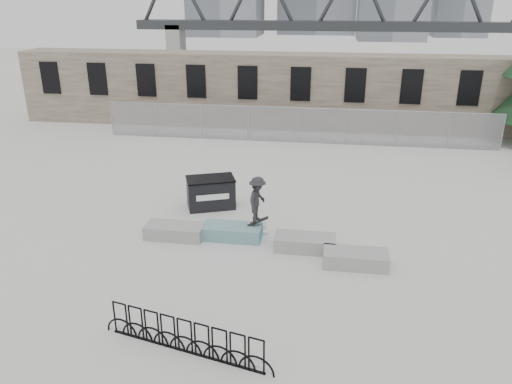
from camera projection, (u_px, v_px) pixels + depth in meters
The scene contains 11 objects.
ground at pixel (269, 243), 16.96m from camera, with size 120.00×120.00×0.00m, color beige.
stone_wall at pixel (302, 91), 31.06m from camera, with size 36.00×2.58×4.50m.
chainlink_fence at pixel (297, 125), 28.07m from camera, with size 22.06×0.06×2.02m.
planter_far_left at pixel (175, 231), 17.24m from camera, with size 2.00×0.90×0.48m.
planter_center_left at pixel (233, 231), 17.19m from camera, with size 2.00×0.90×0.48m.
planter_center_right at pixel (305, 242), 16.43m from camera, with size 2.00×0.90×0.48m.
planter_offset at pixel (356, 258), 15.45m from camera, with size 2.00×0.90×0.48m.
dumpster at pixel (211, 192), 19.60m from camera, with size 2.13×1.72×1.22m.
bike_rack at pixel (185, 337), 11.62m from camera, with size 4.38×1.10×0.90m.
truss_bridge at pixel (398, 25), 64.61m from camera, with size 70.00×3.00×9.80m.
skateboarder at pixel (257, 199), 16.79m from camera, with size 0.81×1.14×1.79m.
Camera 1 is at (1.80, -15.02, 7.86)m, focal length 35.00 mm.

